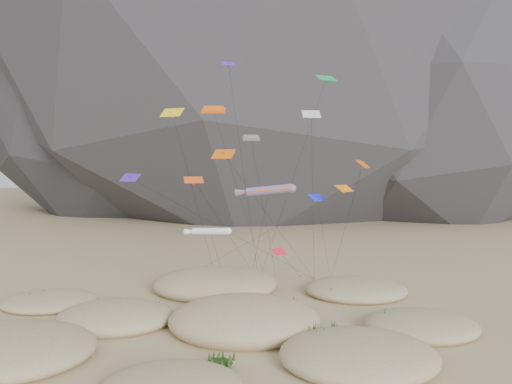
% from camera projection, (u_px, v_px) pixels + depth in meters
% --- Properties ---
extents(ground, '(500.00, 500.00, 0.00)m').
position_uv_depth(ground, '(226.00, 338.00, 46.99)').
color(ground, '#CCB789').
rests_on(ground, ground).
extents(dunes, '(51.37, 39.53, 4.36)m').
position_uv_depth(dunes, '(214.00, 317.00, 50.98)').
color(dunes, '#CCB789').
rests_on(dunes, ground).
extents(dune_grass, '(41.82, 29.96, 1.43)m').
position_uv_depth(dune_grass, '(223.00, 317.00, 50.54)').
color(dune_grass, black).
rests_on(dune_grass, ground).
extents(kite_stakes, '(21.89, 5.05, 0.30)m').
position_uv_depth(kite_stakes, '(249.00, 279.00, 69.73)').
color(kite_stakes, '#3F2D1E').
rests_on(kite_stakes, ground).
extents(rainbow_tube_kite, '(6.96, 13.63, 14.15)m').
position_uv_depth(rainbow_tube_kite, '(267.00, 190.00, 56.09)').
color(rainbow_tube_kite, '#FF4F1A').
rests_on(rainbow_tube_kite, ground).
extents(white_tube_kite, '(5.36, 18.73, 9.82)m').
position_uv_depth(white_tube_kite, '(209.00, 231.00, 52.67)').
color(white_tube_kite, white).
rests_on(white_tube_kite, ground).
extents(orange_parafoil, '(7.84, 11.99, 23.62)m').
position_uv_depth(orange_parafoil, '(214.00, 112.00, 62.84)').
color(orange_parafoil, '#F6550C').
rests_on(orange_parafoil, ground).
extents(multi_parafoil, '(4.37, 15.07, 19.66)m').
position_uv_depth(multi_parafoil, '(252.00, 141.00, 57.13)').
color(multi_parafoil, '#EB4D18').
rests_on(multi_parafoil, ground).
extents(delta_kites, '(28.44, 18.98, 28.00)m').
position_uv_depth(delta_kites, '(258.00, 153.00, 56.80)').
color(delta_kites, '#4820BB').
rests_on(delta_kites, ground).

